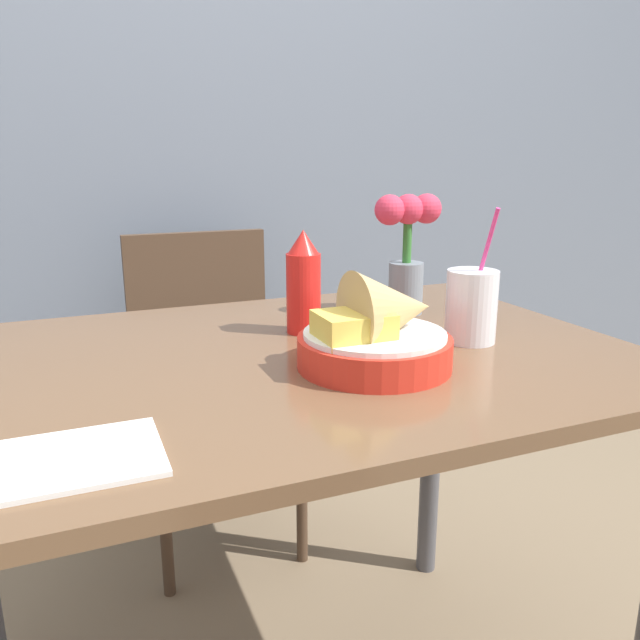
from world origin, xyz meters
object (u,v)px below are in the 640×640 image
(drink_cup, at_px, (471,308))
(flower_vase, at_px, (407,245))
(ketchup_bottle, at_px, (303,284))
(food_basket, at_px, (380,333))
(chair_far_window, at_px, (207,361))

(drink_cup, distance_m, flower_vase, 0.23)
(ketchup_bottle, relative_size, drink_cup, 0.80)
(ketchup_bottle, bearing_deg, food_basket, -80.59)
(ketchup_bottle, height_order, drink_cup, drink_cup)
(food_basket, xyz_separation_m, ketchup_bottle, (-0.04, 0.22, 0.04))
(drink_cup, xyz_separation_m, flower_vase, (-0.00, 0.22, 0.08))
(drink_cup, bearing_deg, ketchup_bottle, 146.10)
(ketchup_bottle, xyz_separation_m, drink_cup, (0.24, -0.16, -0.03))
(ketchup_bottle, height_order, flower_vase, flower_vase)
(food_basket, relative_size, flower_vase, 0.98)
(chair_far_window, bearing_deg, food_basket, -84.84)
(chair_far_window, relative_size, drink_cup, 3.77)
(food_basket, relative_size, ketchup_bottle, 1.26)
(ketchup_bottle, xyz_separation_m, flower_vase, (0.24, 0.05, 0.05))
(chair_far_window, height_order, flower_vase, flower_vase)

